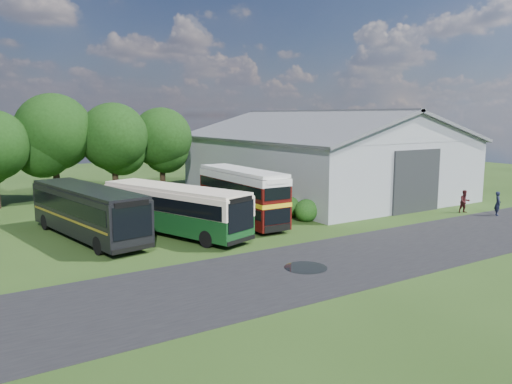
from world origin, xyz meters
TOP-DOWN VIEW (x-y plane):
  - ground at (0.00, 0.00)m, footprint 120.00×120.00m
  - asphalt_road at (3.00, -3.00)m, footprint 60.00×8.00m
  - puddle at (-1.50, -3.00)m, footprint 2.20×2.20m
  - storage_shed at (15.00, 15.98)m, footprint 18.80×24.80m
  - tree_mid at (-8.00, 24.80)m, footprint 6.80×6.80m
  - tree_right_a at (-3.00, 23.80)m, footprint 6.26×6.26m
  - tree_right_b at (2.00, 24.60)m, footprint 5.98×5.98m
  - shrub_front at (5.60, 6.00)m, footprint 1.70×1.70m
  - shrub_mid at (5.60, 8.00)m, footprint 1.60×1.60m
  - shrub_back at (5.60, 10.00)m, footprint 1.80×1.80m
  - bus_green_single at (-4.15, 7.39)m, footprint 6.22×11.58m
  - bus_maroon_double at (1.27, 7.91)m, footprint 2.42×9.08m
  - bus_dark_single at (-9.16, 9.33)m, footprint 4.61×12.00m
  - visitor_a at (19.20, -0.40)m, footprint 0.80×0.80m
  - visitor_b at (18.05, 1.66)m, footprint 1.07×0.96m

SIDE VIEW (x-z plane):
  - ground at x=0.00m, z-range 0.00..0.00m
  - asphalt_road at x=3.00m, z-range -0.01..0.01m
  - puddle at x=-1.50m, z-range -0.01..0.01m
  - shrub_front at x=5.60m, z-range -0.85..0.85m
  - shrub_mid at x=5.60m, z-range -0.80..0.80m
  - shrub_back at x=5.60m, z-range -0.90..0.90m
  - visitor_b at x=18.05m, z-range 0.00..1.80m
  - visitor_a at x=19.20m, z-range 0.00..1.87m
  - bus_green_single at x=-4.15m, z-range 0.10..3.23m
  - bus_dark_single at x=-9.16m, z-range 0.10..3.34m
  - bus_maroon_double at x=1.27m, z-range 0.00..3.89m
  - storage_shed at x=15.00m, z-range 0.09..8.24m
  - tree_right_b at x=2.00m, z-range 1.21..9.66m
  - tree_right_a at x=-3.00m, z-range 1.27..10.10m
  - tree_mid at x=-8.00m, z-range 1.38..10.98m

